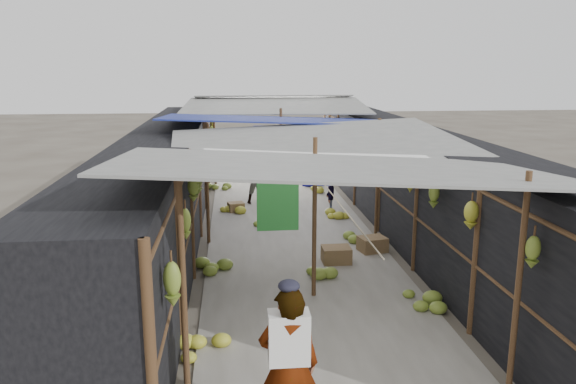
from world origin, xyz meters
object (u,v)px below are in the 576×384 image
object	(u,v)px
vendor_elderly	(289,365)
shopper_blue	(259,177)
crate_near	(336,255)
vendor_seated	(329,193)
black_basin	(313,184)

from	to	relation	value
vendor_elderly	shopper_blue	size ratio (longest dim) A/B	1.11
crate_near	vendor_seated	distance (m)	3.87
shopper_blue	vendor_seated	distance (m)	2.07
vendor_elderly	vendor_seated	xyz separation A→B (m)	(1.94, 8.83, -0.32)
crate_near	black_basin	size ratio (longest dim) A/B	0.94
crate_near	vendor_seated	xyz separation A→B (m)	(0.52, 3.82, 0.33)
crate_near	shopper_blue	distance (m)	5.11
black_basin	vendor_elderly	world-z (taller)	vendor_elderly
black_basin	vendor_seated	bearing A→B (deg)	-90.53
black_basin	vendor_elderly	bearing A→B (deg)	-99.36
shopper_blue	crate_near	bearing A→B (deg)	-100.67
crate_near	shopper_blue	world-z (taller)	shopper_blue
black_basin	shopper_blue	bearing A→B (deg)	-131.21
black_basin	shopper_blue	world-z (taller)	shopper_blue
crate_near	vendor_seated	bearing A→B (deg)	81.66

